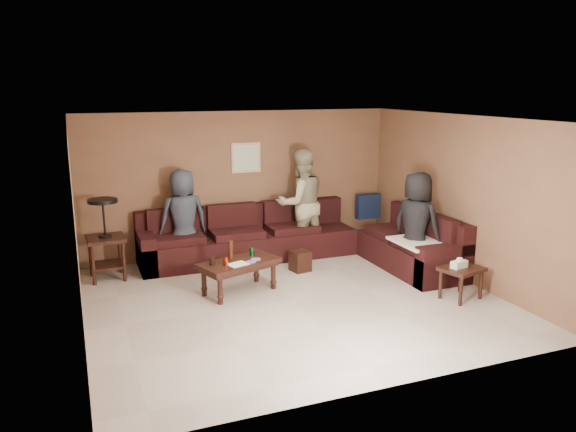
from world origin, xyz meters
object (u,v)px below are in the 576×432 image
object	(u,v)px
sectional_sofa	(305,244)
side_table_right	(461,272)
person_left	(183,218)
end_table_left	(105,238)
coffee_table	(239,266)
waste_bin	(300,261)
person_middle	(301,203)
person_right	(416,224)

from	to	relation	value
sectional_sofa	side_table_right	bearing A→B (deg)	-59.10
person_left	end_table_left	bearing A→B (deg)	3.73
coffee_table	person_left	xyz separation A→B (m)	(-0.48, 1.51, 0.41)
sectional_sofa	waste_bin	xyz separation A→B (m)	(-0.24, -0.37, -0.16)
end_table_left	waste_bin	bearing A→B (deg)	-14.05
end_table_left	person_left	distance (m)	1.27
coffee_table	waste_bin	world-z (taller)	coffee_table
coffee_table	person_middle	world-z (taller)	person_middle
side_table_right	person_right	size ratio (longest dim) A/B	0.40
coffee_table	side_table_right	xyz separation A→B (m)	(2.81, -1.36, -0.00)
sectional_sofa	coffee_table	bearing A→B (deg)	-146.57
coffee_table	waste_bin	xyz separation A→B (m)	(1.19, 0.57, -0.24)
person_left	person_right	distance (m)	3.73
coffee_table	side_table_right	distance (m)	3.13
waste_bin	person_middle	distance (m)	1.16
side_table_right	person_right	world-z (taller)	person_right
side_table_right	waste_bin	size ratio (longest dim) A/B	1.96
person_middle	person_right	bearing A→B (deg)	123.39
end_table_left	person_right	world-z (taller)	person_right
person_right	person_middle	bearing A→B (deg)	12.96
coffee_table	person_right	world-z (taller)	person_right
sectional_sofa	coffee_table	distance (m)	1.72
person_left	person_middle	bearing A→B (deg)	170.26
sectional_sofa	coffee_table	xyz separation A→B (m)	(-1.43, -0.94, 0.08)
person_left	person_middle	xyz separation A→B (m)	(2.02, -0.14, 0.12)
coffee_table	person_right	size ratio (longest dim) A/B	0.77
waste_bin	person_middle	size ratio (longest dim) A/B	0.18
end_table_left	coffee_table	bearing A→B (deg)	-37.11
side_table_right	person_middle	bearing A→B (deg)	115.09
sectional_sofa	coffee_table	world-z (taller)	sectional_sofa
waste_bin	sectional_sofa	bearing A→B (deg)	57.17
sectional_sofa	person_right	xyz separation A→B (m)	(1.36, -1.20, 0.50)
waste_bin	person_right	xyz separation A→B (m)	(1.60, -0.83, 0.65)
coffee_table	waste_bin	bearing A→B (deg)	25.73
coffee_table	person_right	xyz separation A→B (m)	(2.79, -0.26, 0.42)
sectional_sofa	side_table_right	world-z (taller)	sectional_sofa
end_table_left	person_left	bearing A→B (deg)	9.51
person_left	coffee_table	bearing A→B (deg)	101.99
end_table_left	sectional_sofa	bearing A→B (deg)	-6.51
person_left	person_middle	distance (m)	2.02
person_middle	coffee_table	bearing A→B (deg)	37.50
end_table_left	person_middle	size ratio (longest dim) A/B	0.67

